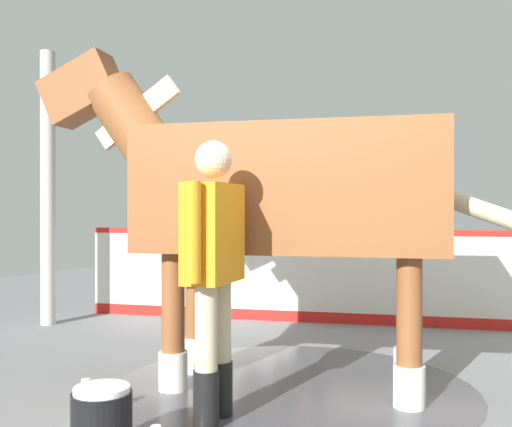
# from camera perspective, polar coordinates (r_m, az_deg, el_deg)

# --- Properties ---
(ground_plane) EXTENTS (16.00, 16.00, 0.02)m
(ground_plane) POSITION_cam_1_polar(r_m,az_deg,el_deg) (3.94, 7.04, -18.20)
(ground_plane) COLOR gray
(wet_patch) EXTENTS (2.56, 2.56, 0.00)m
(wet_patch) POSITION_cam_1_polar(r_m,az_deg,el_deg) (4.32, 3.46, -16.36)
(wet_patch) COLOR #4C4C54
(wet_patch) RESTS_ON ground
(barrier_wall) EXTENTS (5.44, 1.66, 1.03)m
(barrier_wall) POSITION_cam_1_polar(r_m,az_deg,el_deg) (6.61, 7.11, -6.34)
(barrier_wall) COLOR silver
(barrier_wall) RESTS_ON ground
(roof_post_near) EXTENTS (0.16, 0.16, 2.96)m
(roof_post_near) POSITION_cam_1_polar(r_m,az_deg,el_deg) (6.82, -19.37, 2.33)
(roof_post_near) COLOR #B7B2A8
(roof_post_near) RESTS_ON ground
(horse) EXTENTS (3.34, 1.40, 2.43)m
(horse) POSITION_cam_1_polar(r_m,az_deg,el_deg) (4.16, 1.85, 1.93)
(horse) COLOR brown
(horse) RESTS_ON ground
(handler) EXTENTS (0.31, 0.66, 1.65)m
(handler) POSITION_cam_1_polar(r_m,az_deg,el_deg) (3.49, -4.12, -4.49)
(handler) COLOR black
(handler) RESTS_ON ground
(wash_bucket) EXTENTS (0.30, 0.30, 0.36)m
(wash_bucket) POSITION_cam_1_polar(r_m,az_deg,el_deg) (3.25, -14.61, -18.86)
(wash_bucket) COLOR black
(wash_bucket) RESTS_ON ground
(bottle_shampoo) EXTENTS (0.08, 0.08, 0.24)m
(bottle_shampoo) POSITION_cam_1_polar(r_m,az_deg,el_deg) (3.84, -16.05, -16.88)
(bottle_shampoo) COLOR white
(bottle_shampoo) RESTS_ON ground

